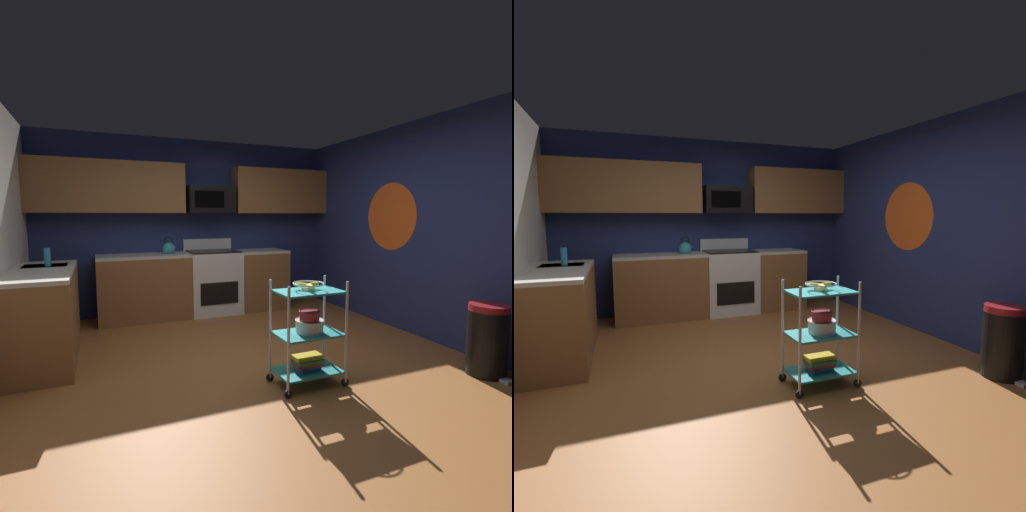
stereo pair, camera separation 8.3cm
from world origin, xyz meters
The scene contains 16 objects.
floor centered at (0.00, 0.00, -0.02)m, with size 4.40×4.80×0.04m, color #995B2D.
wall_back centered at (0.00, 2.43, 1.30)m, with size 4.52×0.06×2.60m, color navy.
wall_right centered at (2.23, 0.00, 1.30)m, with size 0.06×4.80×2.60m, color navy.
wall_flower_decal centered at (2.20, 0.55, 1.45)m, with size 0.88×0.88×0.00m, color #E5591E.
counter_run centered at (-0.71, 1.69, 0.46)m, with size 3.59×2.22×0.92m.
oven_range centered at (0.23, 2.10, 0.48)m, with size 0.76×0.65×1.10m.
upper_cabinets centered at (-0.05, 2.23, 1.85)m, with size 4.40×0.33×0.70m.
microwave centered at (0.23, 2.21, 1.70)m, with size 0.70×0.39×0.40m.
rolling_cart centered at (0.28, -0.60, 0.45)m, with size 0.62×0.37×0.91m.
fruit_bowl centered at (0.28, -0.60, 0.88)m, with size 0.27×0.27×0.07m.
mixing_bowl_large centered at (0.29, -0.60, 0.52)m, with size 0.25×0.25×0.11m.
mixing_bowl_small centered at (0.28, -0.62, 0.62)m, with size 0.18×0.18×0.08m.
book_stack centered at (0.28, -0.60, 0.20)m, with size 0.26×0.17×0.13m.
kettle centered at (-0.42, 2.10, 1.00)m, with size 0.21×0.18×0.26m.
dish_soap_bottle centered at (-1.86, 1.26, 1.02)m, with size 0.06×0.06×0.20m, color #2D8CBF.
trash_can centered at (1.90, -1.07, 0.33)m, with size 0.34×0.42×0.66m.
Camera 2 is at (-1.30, -3.38, 1.47)m, focal length 26.56 mm.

